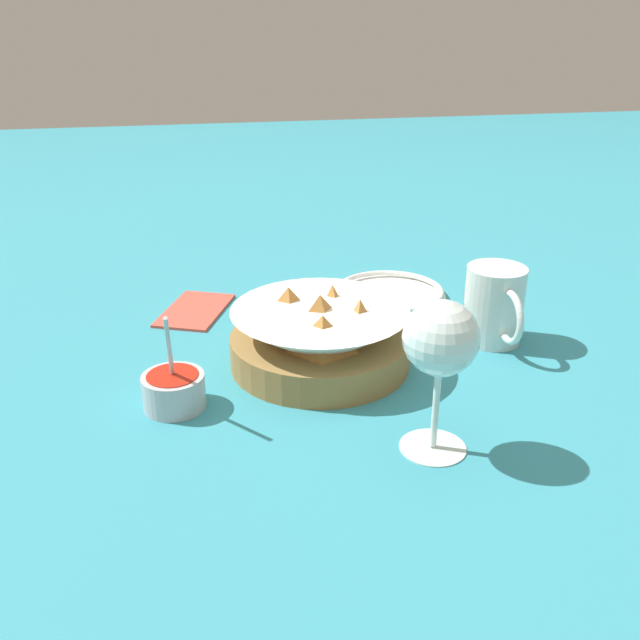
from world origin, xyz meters
TOP-DOWN VIEW (x-y plane):
  - ground_plane at (0.00, 0.00)m, footprint 4.00×4.00m
  - food_basket at (-0.02, -0.03)m, footprint 0.22×0.22m
  - sauce_cup at (0.05, -0.21)m, footprint 0.08×0.07m
  - wine_glass at (0.18, 0.05)m, footprint 0.07×0.07m
  - beer_mug at (-0.04, 0.21)m, footprint 0.12×0.08m
  - side_plate at (-0.22, 0.12)m, footprint 0.17×0.17m
  - napkin at (-0.22, -0.18)m, footprint 0.15×0.13m

SIDE VIEW (x-z plane):
  - ground_plane at x=0.00m, z-range 0.00..0.00m
  - napkin at x=-0.22m, z-range 0.00..0.01m
  - side_plate at x=-0.22m, z-range 0.00..0.01m
  - sauce_cup at x=0.05m, z-range -0.04..0.09m
  - food_basket at x=-0.02m, z-range -0.01..0.08m
  - beer_mug at x=-0.04m, z-range 0.00..0.10m
  - wine_glass at x=0.18m, z-range 0.04..0.20m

